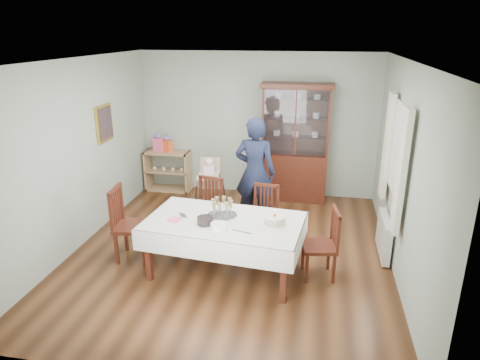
% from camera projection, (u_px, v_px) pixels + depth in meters
% --- Properties ---
extents(floor, '(5.00, 5.00, 0.00)m').
position_uv_depth(floor, '(231.00, 251.00, 6.25)').
color(floor, '#593319').
rests_on(floor, ground).
extents(room_shell, '(5.00, 5.00, 5.00)m').
position_uv_depth(room_shell, '(237.00, 129.00, 6.18)').
color(room_shell, '#9EAA99').
rests_on(room_shell, floor).
extents(dining_table, '(2.10, 1.34, 0.76)m').
position_uv_depth(dining_table, '(224.00, 246.00, 5.59)').
color(dining_table, '#4E1F13').
rests_on(dining_table, floor).
extents(china_cabinet, '(1.30, 0.48, 2.18)m').
position_uv_depth(china_cabinet, '(295.00, 141.00, 7.85)').
color(china_cabinet, '#4E1F13').
rests_on(china_cabinet, floor).
extents(sideboard, '(0.90, 0.38, 0.80)m').
position_uv_depth(sideboard, '(168.00, 171.00, 8.54)').
color(sideboard, tan).
rests_on(sideboard, floor).
extents(picture_frame, '(0.04, 0.48, 0.58)m').
position_uv_depth(picture_frame, '(104.00, 123.00, 6.83)').
color(picture_frame, gold).
rests_on(picture_frame, room_shell).
extents(window, '(0.04, 1.02, 1.22)m').
position_uv_depth(window, '(399.00, 151.00, 5.64)').
color(window, white).
rests_on(window, room_shell).
extents(curtain_left, '(0.07, 0.30, 1.55)m').
position_uv_depth(curtain_left, '(401.00, 173.00, 5.10)').
color(curtain_left, silver).
rests_on(curtain_left, room_shell).
extents(curtain_right, '(0.07, 0.30, 1.55)m').
position_uv_depth(curtain_right, '(387.00, 146.00, 6.25)').
color(curtain_right, silver).
rests_on(curtain_right, room_shell).
extents(radiator, '(0.10, 0.80, 0.55)m').
position_uv_depth(radiator, '(384.00, 236.00, 6.06)').
color(radiator, white).
rests_on(radiator, floor).
extents(chair_far_left, '(0.51, 0.51, 0.95)m').
position_uv_depth(chair_far_left, '(207.00, 221.00, 6.57)').
color(chair_far_left, '#4E1F13').
rests_on(chair_far_left, floor).
extents(chair_far_right, '(0.45, 0.45, 0.90)m').
position_uv_depth(chair_far_right, '(263.00, 227.00, 6.40)').
color(chair_far_right, '#4E1F13').
rests_on(chair_far_right, floor).
extents(chair_end_left, '(0.52, 0.52, 1.05)m').
position_uv_depth(chair_end_left, '(133.00, 237.00, 5.98)').
color(chair_end_left, '#4E1F13').
rests_on(chair_end_left, floor).
extents(chair_end_right, '(0.49, 0.49, 0.94)m').
position_uv_depth(chair_end_right, '(320.00, 257.00, 5.54)').
color(chair_end_right, '#4E1F13').
rests_on(chair_end_right, floor).
extents(woman, '(0.69, 0.48, 1.80)m').
position_uv_depth(woman, '(255.00, 172.00, 6.84)').
color(woman, black).
rests_on(woman, floor).
extents(high_chair, '(0.51, 0.51, 1.04)m').
position_uv_depth(high_chair, '(210.00, 193.00, 7.33)').
color(high_chair, black).
rests_on(high_chair, floor).
extents(champagne_tray, '(0.39, 0.39, 0.23)m').
position_uv_depth(champagne_tray, '(222.00, 211.00, 5.56)').
color(champagne_tray, silver).
rests_on(champagne_tray, dining_table).
extents(birthday_cake, '(0.30, 0.30, 0.21)m').
position_uv_depth(birthday_cake, '(274.00, 221.00, 5.33)').
color(birthday_cake, white).
rests_on(birthday_cake, dining_table).
extents(plate_stack_dark, '(0.20, 0.20, 0.10)m').
position_uv_depth(plate_stack_dark, '(205.00, 221.00, 5.34)').
color(plate_stack_dark, black).
rests_on(plate_stack_dark, dining_table).
extents(plate_stack_white, '(0.24, 0.24, 0.08)m').
position_uv_depth(plate_stack_white, '(219.00, 227.00, 5.19)').
color(plate_stack_white, white).
rests_on(plate_stack_white, dining_table).
extents(napkin_stack, '(0.18, 0.18, 0.02)m').
position_uv_depth(napkin_stack, '(175.00, 219.00, 5.47)').
color(napkin_stack, '#F95B8A').
rests_on(napkin_stack, dining_table).
extents(cutlery, '(0.16, 0.17, 0.01)m').
position_uv_depth(cutlery, '(181.00, 215.00, 5.60)').
color(cutlery, silver).
rests_on(cutlery, dining_table).
extents(cake_knife, '(0.25, 0.09, 0.01)m').
position_uv_depth(cake_knife, '(241.00, 232.00, 5.14)').
color(cake_knife, silver).
rests_on(cake_knife, dining_table).
extents(gift_bag_pink, '(0.22, 0.17, 0.36)m').
position_uv_depth(gift_bag_pink, '(158.00, 143.00, 8.36)').
color(gift_bag_pink, '#F95B8A').
rests_on(gift_bag_pink, sideboard).
extents(gift_bag_orange, '(0.21, 0.19, 0.33)m').
position_uv_depth(gift_bag_orange, '(167.00, 145.00, 8.33)').
color(gift_bag_orange, '#EA5925').
rests_on(gift_bag_orange, sideboard).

